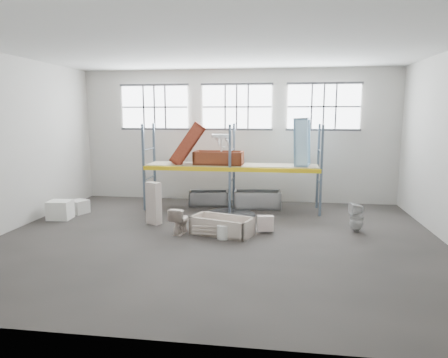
% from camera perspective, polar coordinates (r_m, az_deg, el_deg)
% --- Properties ---
extents(floor, '(12.00, 10.00, 0.10)m').
position_cam_1_polar(floor, '(10.99, -1.10, -8.74)').
color(floor, '#443F3B').
rests_on(floor, ground).
extents(ceiling, '(12.00, 10.00, 0.10)m').
position_cam_1_polar(ceiling, '(10.59, -1.19, 18.52)').
color(ceiling, silver).
rests_on(ceiling, ground).
extents(wall_back, '(12.00, 0.10, 5.00)m').
position_cam_1_polar(wall_back, '(15.48, 1.84, 6.11)').
color(wall_back, '#BBB8AE').
rests_on(wall_back, ground).
extents(wall_front, '(12.00, 0.10, 5.00)m').
position_cam_1_polar(wall_front, '(5.59, -9.40, 0.48)').
color(wall_front, beige).
rests_on(wall_front, ground).
extents(wall_left, '(0.10, 10.00, 5.00)m').
position_cam_1_polar(wall_left, '(12.91, -28.79, 4.37)').
color(wall_left, '#A09C94').
rests_on(wall_left, ground).
extents(window_left, '(2.60, 0.04, 1.60)m').
position_cam_1_polar(window_left, '(16.02, -9.82, 10.03)').
color(window_left, white).
rests_on(window_left, wall_back).
extents(window_mid, '(2.60, 0.04, 1.60)m').
position_cam_1_polar(window_mid, '(15.35, 1.82, 10.20)').
color(window_mid, white).
rests_on(window_mid, wall_back).
extents(window_right, '(2.60, 0.04, 1.60)m').
position_cam_1_polar(window_right, '(15.34, 13.97, 9.93)').
color(window_right, white).
rests_on(window_right, wall_back).
extents(rack_upright_la, '(0.08, 0.08, 3.00)m').
position_cam_1_polar(rack_upright_la, '(14.14, -11.33, 1.57)').
color(rack_upright_la, slate).
rests_on(rack_upright_la, floor).
extents(rack_upright_lb, '(0.08, 0.08, 3.00)m').
position_cam_1_polar(rack_upright_lb, '(15.26, -9.85, 2.17)').
color(rack_upright_lb, slate).
rests_on(rack_upright_lb, floor).
extents(rack_upright_ma, '(0.08, 0.08, 3.00)m').
position_cam_1_polar(rack_upright_ma, '(13.45, 0.83, 1.37)').
color(rack_upright_ma, slate).
rests_on(rack_upright_ma, floor).
extents(rack_upright_mb, '(0.08, 0.08, 3.00)m').
position_cam_1_polar(rack_upright_mb, '(14.63, 1.42, 2.00)').
color(rack_upright_mb, slate).
rests_on(rack_upright_mb, floor).
extents(rack_upright_ra, '(0.08, 0.08, 3.00)m').
position_cam_1_polar(rack_upright_ra, '(13.41, 13.66, 1.08)').
color(rack_upright_ra, slate).
rests_on(rack_upright_ra, floor).
extents(rack_upright_rb, '(0.08, 0.08, 3.00)m').
position_cam_1_polar(rack_upright_rb, '(14.60, 13.21, 1.74)').
color(rack_upright_rb, slate).
rests_on(rack_upright_rb, floor).
extents(rack_beam_front, '(6.00, 0.10, 0.14)m').
position_cam_1_polar(rack_beam_front, '(13.45, 0.83, 1.37)').
color(rack_beam_front, yellow).
rests_on(rack_beam_front, floor).
extents(rack_beam_back, '(6.00, 0.10, 0.14)m').
position_cam_1_polar(rack_beam_back, '(14.63, 1.42, 2.00)').
color(rack_beam_back, yellow).
rests_on(rack_beam_back, floor).
extents(shelf_deck, '(5.90, 1.10, 0.03)m').
position_cam_1_polar(shelf_deck, '(14.03, 1.14, 2.02)').
color(shelf_deck, gray).
rests_on(shelf_deck, floor).
extents(wet_patch, '(1.80, 1.80, 0.00)m').
position_cam_1_polar(wet_patch, '(13.54, 0.71, -5.04)').
color(wet_patch, black).
rests_on(wet_patch, floor).
extents(bathtub_beige, '(1.86, 1.28, 0.50)m').
position_cam_1_polar(bathtub_beige, '(11.30, -0.28, -6.64)').
color(bathtub_beige, beige).
rests_on(bathtub_beige, floor).
extents(cistern_spare, '(0.48, 0.28, 0.43)m').
position_cam_1_polar(cistern_spare, '(11.48, 5.89, -6.27)').
color(cistern_spare, silver).
rests_on(cistern_spare, bathtub_beige).
extents(sink_in_tub, '(0.53, 0.53, 0.16)m').
position_cam_1_polar(sink_in_tub, '(11.49, 2.17, -6.84)').
color(sink_in_tub, beige).
rests_on(sink_in_tub, bathtub_beige).
extents(toilet_beige, '(0.53, 0.79, 0.76)m').
position_cam_1_polar(toilet_beige, '(11.43, -6.29, -5.85)').
color(toilet_beige, beige).
rests_on(toilet_beige, floor).
extents(cistern_tall, '(0.49, 0.42, 1.29)m').
position_cam_1_polar(cistern_tall, '(12.45, -9.95, -3.40)').
color(cistern_tall, beige).
rests_on(cistern_tall, floor).
extents(toilet_white, '(0.46, 0.45, 0.84)m').
position_cam_1_polar(toilet_white, '(12.11, 18.33, -5.21)').
color(toilet_white, silver).
rests_on(toilet_white, floor).
extents(steel_tub_left, '(1.50, 0.88, 0.52)m').
position_cam_1_polar(steel_tub_left, '(14.86, -2.20, -2.74)').
color(steel_tub_left, '#9B9EA3').
rests_on(steel_tub_left, floor).
extents(steel_tub_right, '(1.70, 0.86, 0.61)m').
position_cam_1_polar(steel_tub_right, '(14.50, 4.77, -2.89)').
color(steel_tub_right, '#B5B9BD').
rests_on(steel_tub_right, floor).
extents(rust_tub_flat, '(1.72, 0.84, 0.48)m').
position_cam_1_polar(rust_tub_flat, '(13.99, -0.76, 2.99)').
color(rust_tub_flat, maroon).
rests_on(rust_tub_flat, shelf_deck).
extents(rust_tub_tilted, '(1.42, 0.98, 1.58)m').
position_cam_1_polar(rust_tub_tilted, '(14.24, -5.18, 4.98)').
color(rust_tub_tilted, '#943821').
rests_on(rust_tub_tilted, shelf_deck).
extents(sink_on_shelf, '(0.79, 0.68, 0.61)m').
position_cam_1_polar(sink_on_shelf, '(13.91, -0.39, 4.10)').
color(sink_on_shelf, silver).
rests_on(sink_on_shelf, rust_tub_flat).
extents(blue_tub_upright, '(0.65, 0.84, 1.64)m').
position_cam_1_polar(blue_tub_upright, '(13.86, 11.04, 5.15)').
color(blue_tub_upright, '#A1D2F2').
rests_on(blue_tub_upright, shelf_deck).
extents(bucket, '(0.34, 0.34, 0.38)m').
position_cam_1_polar(bucket, '(10.93, -0.15, -7.53)').
color(bucket, silver).
rests_on(bucket, floor).
extents(carton_near, '(0.74, 0.65, 0.60)m').
position_cam_1_polar(carton_near, '(13.93, -22.26, -4.08)').
color(carton_near, white).
rests_on(carton_near, floor).
extents(carton_far, '(0.70, 0.70, 0.45)m').
position_cam_1_polar(carton_far, '(14.52, -19.95, -3.72)').
color(carton_far, beige).
rests_on(carton_far, floor).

